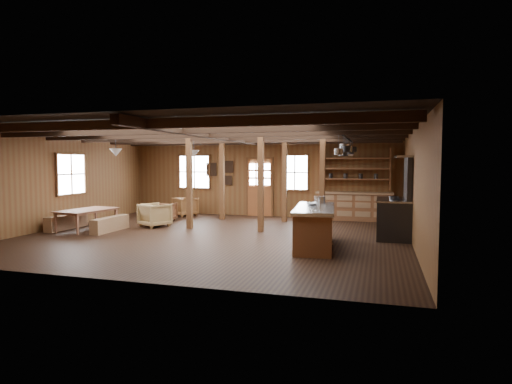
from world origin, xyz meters
TOP-DOWN VIEW (x-y plane):
  - room at (0.00, 0.00)m, footprint 10.04×9.04m
  - ceiling_joists at (0.00, 0.18)m, footprint 9.80×8.82m
  - timber_posts at (0.52, 2.08)m, footprint 3.95×2.35m
  - back_door at (0.00, 4.45)m, footprint 1.02×0.08m
  - window_back_left at (-2.60, 4.46)m, footprint 1.32×0.06m
  - window_back_right at (1.30, 4.46)m, footprint 1.02×0.06m
  - window_left at (-4.96, 0.50)m, footprint 0.14×1.24m
  - notice_boards at (-1.50, 4.46)m, footprint 1.08×0.03m
  - back_counter at (3.40, 4.20)m, footprint 2.55×0.60m
  - pendant_lamps at (-2.25, 1.00)m, footprint 1.86×2.36m
  - pot_rack at (3.42, 0.36)m, footprint 0.38×3.00m
  - kitchen_island at (2.79, -0.76)m, footprint 1.13×2.58m
  - step_stool at (2.95, -0.59)m, footprint 0.46×0.38m
  - commercial_range at (4.64, 1.07)m, footprint 0.89×1.73m
  - dining_table at (-3.90, -0.12)m, footprint 1.13×1.81m
  - bench_wall at (-4.65, -0.12)m, footprint 0.29×1.54m
  - bench_aisle at (-3.16, -0.12)m, footprint 0.28×1.49m
  - armchair_a at (-2.66, 2.14)m, footprint 0.73×0.75m
  - armchair_b at (-2.62, 3.66)m, footprint 1.03×1.04m
  - armchair_c at (-2.36, 1.00)m, footprint 1.06×1.07m
  - counter_pot at (2.77, 0.24)m, footprint 0.29×0.29m
  - bowl at (2.68, -0.45)m, footprint 0.31×0.31m

SIDE VIEW (x-z plane):
  - step_stool at x=2.95m, z-range 0.00..0.35m
  - bench_aisle at x=-3.16m, z-range 0.00..0.41m
  - bench_wall at x=-4.65m, z-range 0.00..0.42m
  - dining_table at x=-3.90m, z-range 0.00..0.60m
  - armchair_a at x=-2.66m, z-range 0.00..0.63m
  - armchair_b at x=-2.62m, z-range 0.00..0.69m
  - armchair_c at x=-2.36m, z-range 0.00..0.72m
  - kitchen_island at x=2.79m, z-range -0.12..1.08m
  - back_counter at x=3.40m, z-range -0.62..1.83m
  - commercial_range at x=4.64m, z-range -0.39..1.74m
  - back_door at x=0.00m, z-range -0.19..1.96m
  - bowl at x=2.68m, z-range 0.94..1.00m
  - counter_pot at x=2.77m, z-range 0.94..1.11m
  - room at x=0.00m, z-range -0.02..2.82m
  - timber_posts at x=0.52m, z-range 0.00..2.80m
  - window_back_left at x=-2.60m, z-range 0.94..2.26m
  - window_back_right at x=1.30m, z-range 0.94..2.26m
  - window_left at x=-4.96m, z-range 0.94..2.26m
  - notice_boards at x=-1.50m, z-range 1.19..2.09m
  - pendant_lamps at x=-2.25m, z-range 1.92..2.58m
  - pot_rack at x=3.42m, z-range 2.05..2.50m
  - ceiling_joists at x=0.00m, z-range 2.59..2.77m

